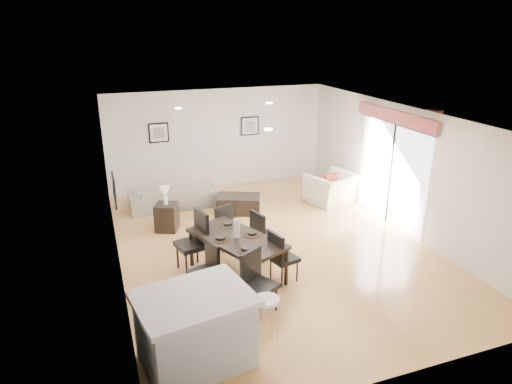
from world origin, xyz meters
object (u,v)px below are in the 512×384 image
object	(u,v)px
armchair	(331,188)
dining_table	(237,241)
dining_chair_wnear	(207,266)
dining_chair_enear	(280,254)
dining_chair_efar	(262,233)
bar_stool	(267,305)
dining_chair_wfar	(196,237)
side_table	(167,217)
dining_chair_head	(256,278)
coffee_table	(239,204)
kitchen_island	(195,329)
dining_chair_foot	(221,224)
sofa	(174,195)

from	to	relation	value
armchair	dining_table	distance (m)	4.30
dining_chair_wnear	dining_chair_enear	world-z (taller)	dining_chair_enear
dining_table	dining_chair_enear	world-z (taller)	dining_chair_enear
dining_chair_efar	bar_stool	size ratio (longest dim) A/B	1.29
dining_chair_wfar	dining_chair_enear	bearing A→B (deg)	41.06
dining_chair_enear	dining_chair_wnear	bearing A→B (deg)	74.10
dining_chair_efar	bar_stool	distance (m)	2.56
dining_chair_efar	side_table	bearing A→B (deg)	21.97
dining_chair_head	coffee_table	xyz separation A→B (m)	(0.98, 3.95, -0.36)
dining_chair_head	kitchen_island	distance (m)	1.44
dining_chair_wfar	dining_chair_foot	world-z (taller)	dining_chair_wfar
coffee_table	dining_chair_efar	bearing A→B (deg)	-74.77
dining_chair_wnear	kitchen_island	size ratio (longest dim) A/B	0.57
side_table	bar_stool	xyz separation A→B (m)	(0.67, -4.37, 0.35)
dining_table	dining_chair_foot	world-z (taller)	dining_chair_foot
armchair	bar_stool	distance (m)	5.86
armchair	dining_chair_wfar	bearing A→B (deg)	9.94
dining_table	dining_chair_wfar	size ratio (longest dim) A/B	1.78
dining_chair_wfar	side_table	world-z (taller)	dining_chair_wfar
dining_chair_wnear	dining_chair_foot	distance (m)	1.70
dining_table	side_table	world-z (taller)	dining_table
dining_table	coffee_table	size ratio (longest dim) A/B	1.96
dining_chair_efar	dining_chair_foot	bearing A→B (deg)	25.48
dining_chair_enear	kitchen_island	size ratio (longest dim) A/B	0.58
coffee_table	kitchen_island	world-z (taller)	kitchen_island
dining_chair_head	bar_stool	world-z (taller)	dining_chair_head
coffee_table	dining_table	bearing A→B (deg)	-86.12
kitchen_island	dining_chair_enear	bearing A→B (deg)	29.33
kitchen_island	bar_stool	bearing A→B (deg)	-10.04
armchair	kitchen_island	distance (m)	6.52
coffee_table	dining_chair_head	bearing A→B (deg)	-81.69
dining_chair_wnear	dining_chair_head	xyz separation A→B (m)	(0.60, -0.70, 0.05)
dining_chair_wfar	dining_chair_head	xyz separation A→B (m)	(0.58, -1.60, -0.07)
dining_chair_enear	dining_chair_foot	size ratio (longest dim) A/B	1.00
dining_chair_head	dining_table	bearing A→B (deg)	57.84
dining_chair_enear	coffee_table	xyz separation A→B (m)	(0.29, 3.30, -0.32)
dining_chair_head	coffee_table	distance (m)	4.09
armchair	dining_chair_enear	distance (m)	4.15
dining_table	dining_chair_foot	xyz separation A→B (m)	(0.03, 1.13, -0.15)
armchair	dining_chair_enear	xyz separation A→B (m)	(-2.72, -3.13, 0.15)
dining_chair_wnear	bar_stool	distance (m)	1.63
dining_chair_enear	kitchen_island	xyz separation A→B (m)	(-1.85, -1.52, -0.01)
sofa	dining_chair_wfar	size ratio (longest dim) A/B	1.89
dining_chair_wnear	dining_chair_efar	distance (m)	1.55
sofa	kitchen_island	bearing A→B (deg)	82.05
dining_chair_enear	coffee_table	size ratio (longest dim) A/B	0.92
dining_chair_wnear	coffee_table	world-z (taller)	dining_chair_wnear
dining_chair_enear	coffee_table	bearing A→B (deg)	-19.16
dining_chair_wnear	coffee_table	distance (m)	3.63
dining_chair_head	dining_chair_wfar	bearing A→B (deg)	80.08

